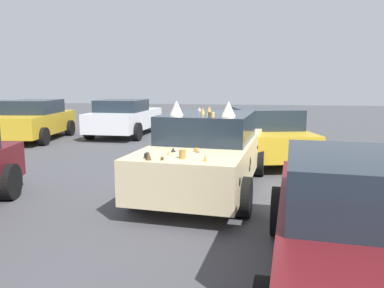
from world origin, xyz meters
name	(u,v)px	position (x,y,z in m)	size (l,w,h in m)	color
ground_plane	(207,189)	(0.00, 0.00, 0.00)	(60.00, 60.00, 0.00)	#47474C
art_car_decorated	(207,151)	(0.03, 0.00, 0.76)	(4.63, 2.37, 1.77)	beige
parked_sedan_behind_right	(34,120)	(5.58, 7.10, 0.74)	(4.13, 2.33, 1.47)	gold
parked_sedan_behind_left	(262,133)	(3.39, -1.14, 0.71)	(4.80, 2.72, 1.42)	gold
parked_sedan_far_right	(370,226)	(-3.54, -2.02, 0.71)	(4.31, 2.32, 1.43)	#5B1419
parked_sedan_near_left	(125,117)	(7.24, 4.16, 0.73)	(4.34, 2.18, 1.44)	white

